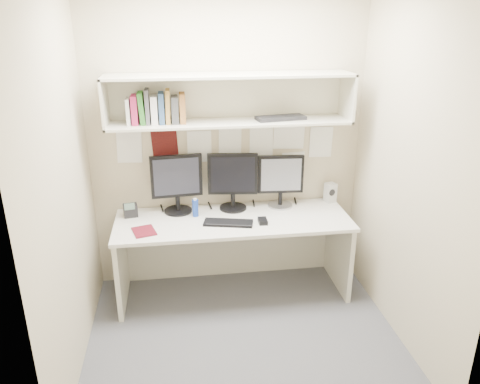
{
  "coord_description": "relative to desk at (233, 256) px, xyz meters",
  "views": [
    {
      "loc": [
        -0.45,
        -2.98,
        2.38
      ],
      "look_at": [
        0.02,
        0.35,
        1.08
      ],
      "focal_mm": 35.0,
      "sensor_mm": 36.0,
      "label": 1
    }
  ],
  "objects": [
    {
      "name": "monitor_center",
      "position": [
        0.03,
        0.22,
        0.64
      ],
      "size": [
        0.44,
        0.24,
        0.51
      ],
      "rotation": [
        0.0,
        0.0,
        -0.12
      ],
      "color": "black",
      "rests_on": "desk"
    },
    {
      "name": "monitor_right",
      "position": [
        0.46,
        0.22,
        0.62
      ],
      "size": [
        0.41,
        0.22,
        0.47
      ],
      "rotation": [
        0.0,
        0.0,
        -0.07
      ],
      "color": "#A5A5AA",
      "rests_on": "desk"
    },
    {
      "name": "hutch_tray",
      "position": [
        0.42,
        0.15,
        1.19
      ],
      "size": [
        0.43,
        0.22,
        0.03
      ],
      "primitive_type": "cube",
      "rotation": [
        0.0,
        0.0,
        0.17
      ],
      "color": "black",
      "rests_on": "overhead_hutch"
    },
    {
      "name": "keyboard",
      "position": [
        -0.05,
        -0.11,
        0.37
      ],
      "size": [
        0.43,
        0.23,
        0.02
      ],
      "primitive_type": "cube",
      "rotation": [
        0.0,
        0.0,
        -0.23
      ],
      "color": "black",
      "rests_on": "desk"
    },
    {
      "name": "wall_back",
      "position": [
        0.0,
        0.35,
        0.93
      ],
      "size": [
        2.4,
        0.02,
        2.6
      ],
      "primitive_type": "cube",
      "color": "#BBAE8F",
      "rests_on": "ground"
    },
    {
      "name": "overhead_hutch",
      "position": [
        0.0,
        0.21,
        1.35
      ],
      "size": [
        2.0,
        0.38,
        0.4
      ],
      "color": "beige",
      "rests_on": "wall_back"
    },
    {
      "name": "pinned_papers",
      "position": [
        0.0,
        0.34,
        0.88
      ],
      "size": [
        1.92,
        0.01,
        0.48
      ],
      "primitive_type": null,
      "color": "white",
      "rests_on": "wall_back"
    },
    {
      "name": "speaker",
      "position": [
        0.94,
        0.25,
        0.45
      ],
      "size": [
        0.11,
        0.12,
        0.18
      ],
      "rotation": [
        0.0,
        0.0,
        0.3
      ],
      "color": "beige",
      "rests_on": "desk"
    },
    {
      "name": "blue_bottle",
      "position": [
        -0.31,
        0.09,
        0.44
      ],
      "size": [
        0.05,
        0.05,
        0.16
      ],
      "color": "#163698",
      "rests_on": "desk"
    },
    {
      "name": "desk",
      "position": [
        0.0,
        0.0,
        0.0
      ],
      "size": [
        2.0,
        0.7,
        0.73
      ],
      "color": "silver",
      "rests_on": "floor"
    },
    {
      "name": "wall_front",
      "position": [
        0.0,
        -1.65,
        0.93
      ],
      "size": [
        2.4,
        0.02,
        2.6
      ],
      "primitive_type": "cube",
      "color": "#BBAE8F",
      "rests_on": "ground"
    },
    {
      "name": "maroon_notebook",
      "position": [
        -0.74,
        -0.16,
        0.37
      ],
      "size": [
        0.22,
        0.24,
        0.01
      ],
      "primitive_type": "cube",
      "rotation": [
        0.0,
        0.0,
        0.28
      ],
      "color": "#5A0F1B",
      "rests_on": "desk"
    },
    {
      "name": "mouse",
      "position": [
        0.23,
        -0.13,
        0.38
      ],
      "size": [
        0.07,
        0.12,
        0.03
      ],
      "primitive_type": "cube",
      "rotation": [
        0.0,
        0.0,
        -0.02
      ],
      "color": "black",
      "rests_on": "desk"
    },
    {
      "name": "wall_left",
      "position": [
        -1.2,
        -0.65,
        0.93
      ],
      "size": [
        0.02,
        2.0,
        2.6
      ],
      "primitive_type": "cube",
      "color": "#BBAE8F",
      "rests_on": "ground"
    },
    {
      "name": "desk_phone",
      "position": [
        -0.87,
        0.17,
        0.42
      ],
      "size": [
        0.13,
        0.12,
        0.14
      ],
      "rotation": [
        0.0,
        0.0,
        0.17
      ],
      "color": "black",
      "rests_on": "desk"
    },
    {
      "name": "monitor_left",
      "position": [
        -0.46,
        0.22,
        0.64
      ],
      "size": [
        0.45,
        0.24,
        0.52
      ],
      "rotation": [
        0.0,
        0.0,
        0.1
      ],
      "color": "black",
      "rests_on": "desk"
    },
    {
      "name": "wall_right",
      "position": [
        1.2,
        -0.65,
        0.93
      ],
      "size": [
        0.02,
        2.0,
        2.6
      ],
      "primitive_type": "cube",
      "color": "#BBAE8F",
      "rests_on": "ground"
    },
    {
      "name": "book_stack",
      "position": [
        -0.59,
        0.16,
        1.29
      ],
      "size": [
        0.46,
        0.17,
        0.28
      ],
      "color": "beige",
      "rests_on": "overhead_hutch"
    },
    {
      "name": "floor",
      "position": [
        0.0,
        -0.65,
        -0.37
      ],
      "size": [
        2.4,
        2.0,
        0.01
      ],
      "primitive_type": "cube",
      "color": "#4B4B51",
      "rests_on": "ground"
    }
  ]
}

